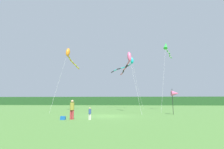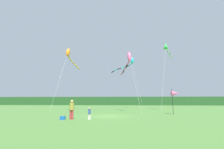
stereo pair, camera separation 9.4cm
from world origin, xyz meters
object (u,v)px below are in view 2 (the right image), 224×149
(kite_cyan, at_px, (129,63))
(cooler_box, at_px, (63,118))
(person_child, at_px, (89,113))
(kite_rainbow, at_px, (128,60))
(person_adult, at_px, (72,108))
(kite_green, at_px, (166,47))
(kite_orange, at_px, (69,55))
(banner_flag_pole, at_px, (175,94))

(kite_cyan, bearing_deg, cooler_box, -107.79)
(person_child, relative_size, kite_rainbow, 0.12)
(cooler_box, xyz_separation_m, kite_cyan, (6.51, 20.28, 9.66))
(person_adult, height_order, kite_green, kite_green)
(person_adult, distance_m, kite_rainbow, 13.77)
(person_child, bearing_deg, kite_cyan, 78.58)
(kite_cyan, bearing_deg, kite_orange, -143.40)
(cooler_box, distance_m, banner_flag_pole, 13.76)
(person_adult, relative_size, cooler_box, 4.05)
(person_adult, bearing_deg, kite_rainbow, 62.07)
(kite_rainbow, relative_size, kite_green, 0.74)
(banner_flag_pole, relative_size, kite_rainbow, 0.34)
(person_adult, relative_size, kite_orange, 0.17)
(kite_orange, xyz_separation_m, kite_cyan, (10.55, 7.84, 0.20))
(banner_flag_pole, bearing_deg, cooler_box, -151.50)
(cooler_box, bearing_deg, kite_rainbow, 60.04)
(cooler_box, xyz_separation_m, kite_orange, (-4.04, 12.45, 9.46))
(person_child, relative_size, cooler_box, 2.50)
(person_adult, bearing_deg, cooler_box, -152.39)
(kite_orange, height_order, kite_green, kite_green)
(kite_cyan, bearing_deg, banner_flag_pole, -68.68)
(kite_orange, bearing_deg, kite_cyan, 36.60)
(banner_flag_pole, height_order, kite_orange, kite_orange)
(kite_cyan, height_order, kite_green, kite_green)
(person_child, bearing_deg, kite_orange, 117.72)
(cooler_box, relative_size, kite_rainbow, 0.05)
(kite_rainbow, height_order, kite_green, kite_green)
(person_adult, relative_size, kite_green, 0.14)
(kite_orange, distance_m, kite_rainbow, 10.49)
(kite_orange, bearing_deg, kite_rainbow, -9.32)
(cooler_box, bearing_deg, kite_orange, 107.98)
(kite_rainbow, relative_size, kite_cyan, 0.86)
(person_adult, bearing_deg, person_child, -7.87)
(person_child, distance_m, kite_rainbow, 13.56)
(cooler_box, height_order, kite_orange, kite_orange)
(banner_flag_pole, relative_size, kite_cyan, 0.29)
(banner_flag_pole, bearing_deg, kite_green, 80.34)
(banner_flag_pole, bearing_deg, person_adult, -151.45)
(kite_orange, relative_size, kite_rainbow, 1.15)
(person_adult, relative_size, banner_flag_pole, 0.56)
(person_adult, height_order, kite_cyan, kite_cyan)
(kite_rainbow, distance_m, kite_cyan, 9.67)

